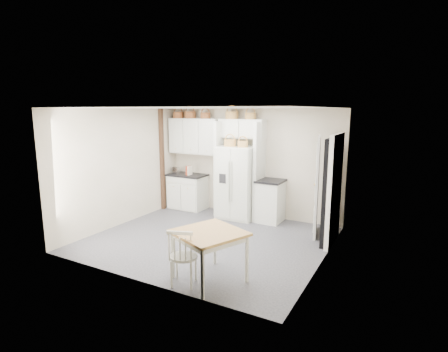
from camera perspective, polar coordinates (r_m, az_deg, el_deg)
The scene contains 29 objects.
floor at distance 7.15m, azimuth -2.52°, elevation -10.28°, with size 4.50×4.50×0.00m, color #29292C.
ceiling at distance 6.67m, azimuth -2.71°, elevation 11.06°, with size 4.50×4.50×0.00m, color white.
wall_back at distance 8.54m, azimuth 4.35°, elevation 2.20°, with size 4.50×4.50×0.00m, color tan.
wall_left at distance 8.17m, azimuth -16.24°, elevation 1.42°, with size 4.00×4.00×0.00m, color tan.
wall_right at distance 5.97m, azimuth 16.22°, elevation -1.89°, with size 4.00×4.00×0.00m, color tan.
refrigerator at distance 8.33m, azimuth 2.26°, elevation -1.03°, with size 0.89×0.72×1.73m, color beige.
base_cab_left at distance 9.25m, azimuth -5.93°, elevation -2.61°, with size 0.94×0.60×0.87m, color silver.
base_cab_right at distance 8.19m, azimuth 7.62°, elevation -4.16°, with size 0.53×0.64×0.94m, color silver.
dining_table at distance 5.43m, azimuth -2.42°, elevation -12.88°, with size 0.93×0.93×0.77m, color olive.
windsor_chair at distance 5.31m, azimuth -6.63°, elevation -12.97°, with size 0.42×0.38×0.86m, color silver.
counter_left at distance 9.16m, azimuth -5.99°, elevation 0.17°, with size 0.98×0.64×0.04m, color black.
counter_right at distance 8.08m, azimuth 7.70°, elevation -0.79°, with size 0.58×0.68×0.04m, color black.
toaster at distance 9.33m, azimuth -7.98°, elevation 0.95°, with size 0.23×0.13×0.16m, color silver.
cookbook_red at distance 9.02m, azimuth -5.86°, elevation 0.91°, with size 0.03×0.16×0.24m, color #B13A1F.
cookbook_cream at distance 9.00m, azimuth -5.60°, elevation 0.88°, with size 0.03×0.16×0.23m, color beige.
basket_upper_a at distance 9.31m, azimuth -7.47°, elevation 9.83°, with size 0.29×0.29×0.16m, color brown.
basket_upper_b at distance 9.10m, azimuth -5.55°, elevation 9.89°, with size 0.30×0.30×0.17m, color brown.
basket_upper_c at distance 8.85m, azimuth -3.05°, elevation 9.82°, with size 0.26×0.26×0.15m, color brown.
basket_bridge_a at distance 8.48m, azimuth 1.28°, elevation 9.89°, with size 0.32×0.32×0.18m, color #A0602F.
basket_bridge_b at distance 8.27m, azimuth 4.33°, elevation 9.76°, with size 0.26×0.26×0.15m, color #A0602F.
basket_fridge_a at distance 8.17m, azimuth 0.98°, elevation 5.43°, with size 0.29×0.29×0.15m, color #A0602F.
basket_fridge_b at distance 8.03m, azimuth 3.08°, elevation 5.24°, with size 0.25×0.25×0.13m, color #A0602F.
upper_cabinet at distance 9.05m, azimuth -4.79°, elevation 6.49°, with size 1.40×0.34×0.90m, color silver.
bridge_cabinet at distance 8.37m, azimuth 3.01°, elevation 7.72°, with size 1.12×0.34×0.45m, color silver.
fridge_panel_left at distance 8.59m, azimuth -0.50°, elevation 1.27°, with size 0.08×0.60×2.30m, color silver.
fridge_panel_right at distance 8.15m, azimuth 5.78°, elevation 0.70°, with size 0.08×0.60×2.30m, color silver.
trim_post at distance 9.13m, azimuth -10.07°, elevation 2.62°, with size 0.09×0.09×2.60m, color #452A18.
doorway_void at distance 7.00m, azimuth 17.18°, elevation -2.43°, with size 0.18×0.85×2.05m, color black.
door_slab at distance 7.39m, azimuth 14.98°, elevation -1.63°, with size 0.80×0.04×2.05m, color white.
Camera 1 is at (3.46, -5.71, 2.55)m, focal length 28.00 mm.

